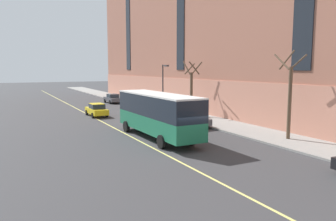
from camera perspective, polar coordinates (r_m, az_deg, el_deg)
ground_plane at (r=23.26m, az=3.22°, el=-6.95°), size 260.00×260.00×0.00m
sidewalk at (r=30.68m, az=14.58°, el=-3.55°), size 4.65×160.00×0.15m
city_bus at (r=26.79m, az=-1.91°, el=-0.37°), size 2.95×11.06×3.72m
parked_car_darkgray_1 at (r=32.60m, az=4.17°, el=-1.44°), size 2.02×4.61×1.56m
parked_car_darkgray_3 at (r=55.63m, az=-9.62°, el=2.09°), size 2.11×4.27×1.56m
parked_car_white_4 at (r=41.72m, az=-3.53°, el=0.47°), size 2.04×4.25×1.56m
taxi_cab at (r=40.54m, az=-12.33°, el=0.12°), size 1.94×4.63×1.56m
street_tree_mid_block at (r=27.61m, az=20.39°, el=2.41°), size 1.94×1.87×7.06m
street_tree_far_uptown at (r=39.30m, az=4.11°, el=3.96°), size 1.90×1.86×6.50m
street_lamp at (r=41.53m, az=-0.74°, el=4.83°), size 0.36×1.48×6.09m
fire_hydrant at (r=44.74m, az=-2.73°, el=0.57°), size 0.42×0.24×0.72m
lane_centerline at (r=25.07m, az=-3.87°, el=-5.90°), size 0.16×140.00×0.01m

